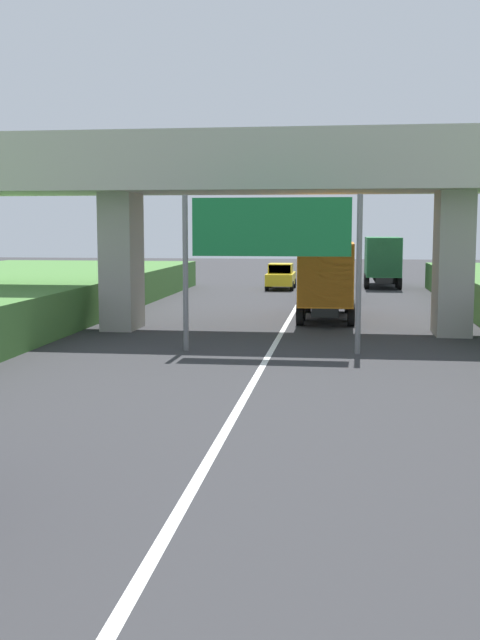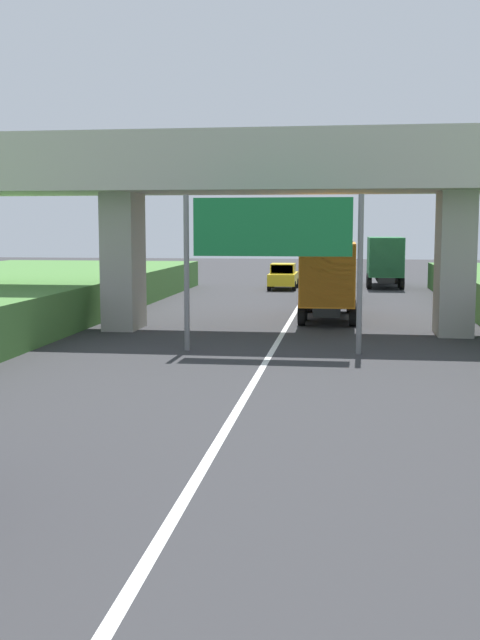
{
  "view_description": "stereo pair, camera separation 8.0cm",
  "coord_description": "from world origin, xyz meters",
  "px_view_note": "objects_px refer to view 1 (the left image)",
  "views": [
    {
      "loc": [
        2.29,
        -1.6,
        4.11
      ],
      "look_at": [
        0.0,
        15.83,
        2.0
      ],
      "focal_mm": 43.42,
      "sensor_mm": 36.0,
      "label": 1
    },
    {
      "loc": [
        2.36,
        -1.59,
        4.11
      ],
      "look_at": [
        0.0,
        15.83,
        2.0
      ],
      "focal_mm": 43.42,
      "sensor_mm": 36.0,
      "label": 2
    }
  ],
  "objects_px": {
    "truck_orange": "(327,276)",
    "truck_green": "(382,259)",
    "car_yellow": "(281,276)",
    "overhead_highway_sign": "(271,237)",
    "truck_white": "(330,266)"
  },
  "relations": [
    {
      "from": "overhead_highway_sign",
      "to": "truck_green",
      "type": "distance_m",
      "value": 29.8
    },
    {
      "from": "truck_white",
      "to": "truck_orange",
      "type": "bearing_deg",
      "value": -89.86
    },
    {
      "from": "truck_orange",
      "to": "overhead_highway_sign",
      "type": "bearing_deg",
      "value": -99.89
    },
    {
      "from": "truck_orange",
      "to": "car_yellow",
      "type": "bearing_deg",
      "value": 101.4
    },
    {
      "from": "overhead_highway_sign",
      "to": "truck_green",
      "type": "xyz_separation_m",
      "value": [
        5.07,
        29.31,
        -1.87
      ]
    },
    {
      "from": "truck_orange",
      "to": "truck_green",
      "type": "height_order",
      "value": "same"
    },
    {
      "from": "overhead_highway_sign",
      "to": "truck_orange",
      "type": "height_order",
      "value": "overhead_highway_sign"
    },
    {
      "from": "car_yellow",
      "to": "truck_green",
      "type": "bearing_deg",
      "value": 24.76
    },
    {
      "from": "truck_orange",
      "to": "truck_green",
      "type": "xyz_separation_m",
      "value": [
        3.41,
        19.81,
        0.0
      ]
    },
    {
      "from": "truck_green",
      "to": "car_yellow",
      "type": "xyz_separation_m",
      "value": [
        -6.78,
        -3.13,
        -1.08
      ]
    },
    {
      "from": "overhead_highway_sign",
      "to": "car_yellow",
      "type": "bearing_deg",
      "value": 93.73
    },
    {
      "from": "truck_orange",
      "to": "truck_green",
      "type": "relative_size",
      "value": 1.0
    },
    {
      "from": "truck_white",
      "to": "car_yellow",
      "type": "xyz_separation_m",
      "value": [
        -3.34,
        7.18,
        -1.08
      ]
    },
    {
      "from": "overhead_highway_sign",
      "to": "car_yellow",
      "type": "distance_m",
      "value": 26.4
    },
    {
      "from": "overhead_highway_sign",
      "to": "truck_orange",
      "type": "relative_size",
      "value": 0.81
    }
  ]
}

